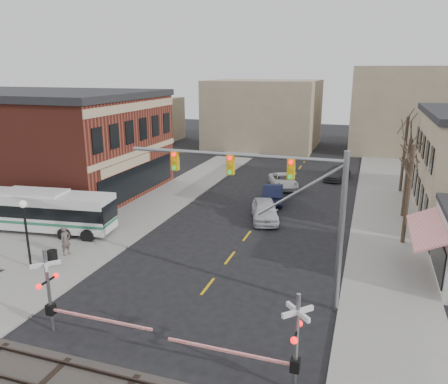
# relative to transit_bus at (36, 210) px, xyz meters

# --- Properties ---
(ground) EXTENTS (160.00, 160.00, 0.00)m
(ground) POSITION_rel_transit_bus_xyz_m (14.81, -5.94, -1.69)
(ground) COLOR black
(ground) RESTS_ON ground
(sidewalk_west) EXTENTS (5.00, 60.00, 0.12)m
(sidewalk_west) POSITION_rel_transit_bus_xyz_m (5.31, 14.06, -1.63)
(sidewalk_west) COLOR gray
(sidewalk_west) RESTS_ON ground
(sidewalk_east) EXTENTS (5.00, 60.00, 0.12)m
(sidewalk_east) POSITION_rel_transit_bus_xyz_m (24.31, 14.06, -1.63)
(sidewalk_east) COLOR gray
(sidewalk_east) RESTS_ON ground
(brick_building) EXTENTS (30.40, 15.40, 9.60)m
(brick_building) POSITION_rel_transit_bus_xyz_m (-12.18, 10.06, 3.12)
(brick_building) COLOR maroon
(brick_building) RESTS_ON ground
(tree_east_a) EXTENTS (0.28, 0.28, 6.75)m
(tree_east_a) POSITION_rel_transit_bus_xyz_m (25.31, 6.06, 1.81)
(tree_east_a) COLOR #382B21
(tree_east_a) RESTS_ON sidewalk_east
(tree_east_b) EXTENTS (0.28, 0.28, 6.30)m
(tree_east_b) POSITION_rel_transit_bus_xyz_m (25.61, 12.06, 1.58)
(tree_east_b) COLOR #382B21
(tree_east_b) RESTS_ON sidewalk_east
(tree_east_c) EXTENTS (0.28, 0.28, 7.20)m
(tree_east_c) POSITION_rel_transit_bus_xyz_m (25.81, 20.06, 2.03)
(tree_east_c) COLOR #382B21
(tree_east_c) RESTS_ON sidewalk_east
(transit_bus) EXTENTS (11.76, 4.02, 2.97)m
(transit_bus) POSITION_rel_transit_bus_xyz_m (0.00, 0.00, 0.00)
(transit_bus) COLOR silver
(transit_bus) RESTS_ON ground
(traffic_signal_mast) EXTENTS (11.00, 0.30, 8.00)m
(traffic_signal_mast) POSITION_rel_transit_bus_xyz_m (18.70, -4.13, 4.10)
(traffic_signal_mast) COLOR gray
(traffic_signal_mast) RESTS_ON ground
(rr_crossing_west) EXTENTS (5.60, 1.36, 4.00)m
(rr_crossing_west) POSITION_rel_transit_bus_xyz_m (10.02, -10.13, 0.28)
(rr_crossing_west) COLOR gray
(rr_crossing_west) RESTS_ON ground
(rr_crossing_east) EXTENTS (5.60, 1.36, 4.00)m
(rr_crossing_east) POSITION_rel_transit_bus_xyz_m (20.27, -10.48, 0.28)
(rr_crossing_east) COLOR gray
(rr_crossing_east) RESTS_ON ground
(street_lamp) EXTENTS (0.44, 0.44, 4.17)m
(street_lamp) POSITION_rel_transit_bus_xyz_m (3.99, -5.23, 1.43)
(street_lamp) COLOR black
(street_lamp) RESTS_ON sidewalk_west
(trash_bin) EXTENTS (0.60, 0.60, 0.87)m
(trash_bin) POSITION_rel_transit_bus_xyz_m (4.95, -4.45, -1.13)
(trash_bin) COLOR black
(trash_bin) RESTS_ON sidewalk_west
(car_a) EXTENTS (3.35, 5.28, 1.67)m
(car_a) POSITION_rel_transit_bus_xyz_m (15.22, 7.75, -0.85)
(car_a) COLOR silver
(car_a) RESTS_ON ground
(car_b) EXTENTS (2.72, 5.34, 1.68)m
(car_b) POSITION_rel_transit_bus_xyz_m (14.74, 12.95, -0.85)
(car_b) COLOR #171C3A
(car_b) RESTS_ON ground
(car_c) EXTENTS (4.10, 5.47, 1.38)m
(car_c) POSITION_rel_transit_bus_xyz_m (14.66, 18.15, -1.00)
(car_c) COLOR silver
(car_c) RESTS_ON ground
(car_d) EXTENTS (3.04, 5.27, 1.44)m
(car_d) POSITION_rel_transit_bus_xyz_m (19.52, 23.46, -0.97)
(car_d) COLOR #37383C
(car_d) RESTS_ON ground
(pedestrian_near) EXTENTS (0.62, 0.79, 1.90)m
(pedestrian_near) POSITION_rel_transit_bus_xyz_m (4.85, -3.02, -0.62)
(pedestrian_near) COLOR #5A4D48
(pedestrian_near) RESTS_ON sidewalk_west
(pedestrian_far) EXTENTS (1.05, 1.00, 1.72)m
(pedestrian_far) POSITION_rel_transit_bus_xyz_m (3.61, 1.73, -0.71)
(pedestrian_far) COLOR #313256
(pedestrian_far) RESTS_ON sidewalk_west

